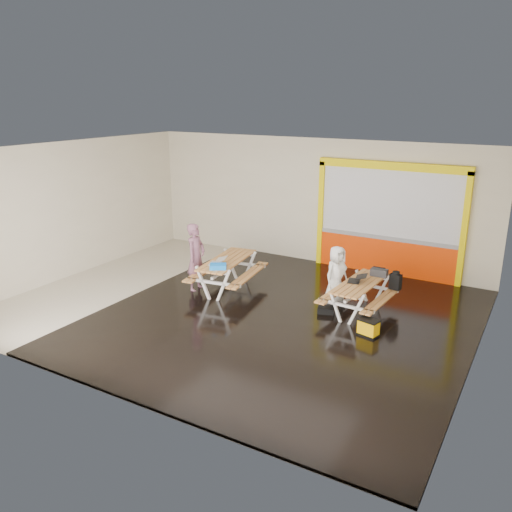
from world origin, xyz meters
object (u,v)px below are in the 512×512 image
Objects in this scene: person_left at (196,258)px; laptop_left at (217,262)px; picnic_table_left at (227,267)px; person_right at (336,274)px; blue_pouch at (218,266)px; picnic_table_right at (360,290)px; fluke_bag at (368,328)px; toolbox at (379,272)px; backpack at (396,281)px; dark_case at (326,310)px; laptop_right at (357,279)px.

laptop_left is (0.65, -0.05, 0.02)m from person_left.
picnic_table_left is 2.69m from person_right.
person_left is 3.40m from person_right.
picnic_table_right is at bearing 17.16° from blue_pouch.
fluke_bag is (3.82, -0.36, -0.65)m from laptop_left.
picnic_table_right is 1.47× the size of person_right.
fluke_bag is at bearing -114.53° from person_right.
blue_pouch is at bearing -73.11° from picnic_table_left.
toolbox is 0.90× the size of backpack.
fluke_bag is at bearing -100.75° from person_left.
toolbox reaches higher than blue_pouch.
dark_case is 0.79× the size of fluke_bag.
picnic_table_left is at bearing 90.21° from laptop_left.
person_left is 4.68m from backpack.
person_left reaches higher than laptop_left.
backpack is 1.69m from dark_case.
laptop_right is at bearing -135.13° from backpack.
picnic_table_left is 4.80× the size of laptop_right.
picnic_table_left is 5.94× the size of toolbox.
laptop_left is at bearing -174.21° from dark_case.
person_left is 3.69× the size of laptop_right.
picnic_table_left is 0.76m from blue_pouch.
fluke_bag is at bearing -90.87° from backpack.
dark_case is (-0.51, -0.40, -0.68)m from laptop_right.
laptop_left reaches higher than toolbox.
toolbox is (3.49, 0.85, 0.20)m from picnic_table_left.
laptop_left is at bearing 174.69° from fluke_bag.
person_left is (-0.65, -0.37, 0.23)m from picnic_table_left.
toolbox is at bearing 101.65° from fluke_bag.
person_right is (2.66, 0.40, 0.15)m from picnic_table_left.
picnic_table_right is 4.19× the size of laptop_right.
picnic_table_left is 0.48m from laptop_left.
laptop_left reaches higher than fluke_bag.
blue_pouch reaches higher than fluke_bag.
picnic_table_left is at bearing -166.24° from toolbox.
person_right is at bearing 134.84° from fluke_bag.
picnic_table_right is 0.65m from person_right.
person_right is 3.55× the size of blue_pouch.
picnic_table_right is 4.67× the size of backpack.
blue_pouch reaches higher than picnic_table_right.
person_right is at bearing 8.51° from picnic_table_left.
picnic_table_right is at bearing 118.77° from fluke_bag.
person_left is 0.66m from laptop_left.
dark_case is (-0.82, -1.00, -0.71)m from toolbox.
backpack reaches higher than fluke_bag.
blue_pouch is (0.21, -0.69, 0.24)m from picnic_table_left.
person_left is at bearing -176.25° from dark_case.
person_right is 0.54m from laptop_right.
picnic_table_right is (3.26, 0.25, -0.05)m from picnic_table_left.
toolbox is (0.83, 0.46, 0.05)m from person_right.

